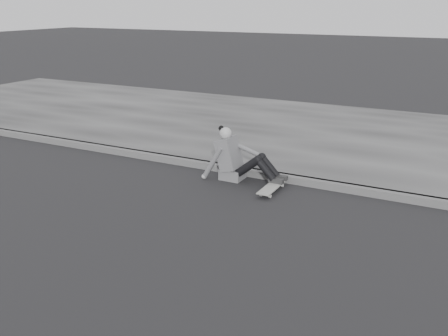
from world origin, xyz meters
name	(u,v)px	position (x,y,z in m)	size (l,w,h in m)	color
ground	(223,251)	(0.00, 0.00, 0.00)	(80.00, 80.00, 0.00)	black
curb	(296,180)	(0.00, 2.58, 0.06)	(24.00, 0.16, 0.12)	#4D4D4D
sidewalk	(343,137)	(0.00, 5.60, 0.06)	(24.00, 6.00, 0.12)	#3C3C3C
skateboard	(272,187)	(-0.21, 2.06, 0.07)	(0.20, 0.78, 0.09)	#A4A49F
seated_woman	(236,159)	(-0.95, 2.31, 0.36)	(1.38, 0.46, 0.88)	#555558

